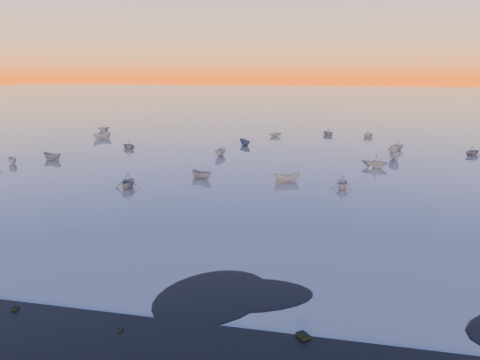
% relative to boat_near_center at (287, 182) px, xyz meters
% --- Properties ---
extents(ground, '(600.00, 600.00, 0.00)m').
position_rel_boat_near_center_xyz_m(ground, '(-5.90, 65.58, 0.00)').
color(ground, slate).
rests_on(ground, ground).
extents(mud_lobes, '(140.00, 6.00, 0.07)m').
position_rel_boat_near_center_xyz_m(mud_lobes, '(-5.90, -35.42, 0.01)').
color(mud_lobes, black).
rests_on(mud_lobes, ground).
extents(moored_fleet, '(124.00, 58.00, 1.20)m').
position_rel_boat_near_center_xyz_m(moored_fleet, '(-5.90, 18.58, 0.00)').
color(moored_fleet, '#B9B9B4').
rests_on(moored_fleet, ground).
extents(boat_near_center, '(3.03, 4.03, 1.29)m').
position_rel_boat_near_center_xyz_m(boat_near_center, '(0.00, 0.00, 0.00)').
color(boat_near_center, '#B9B9B4').
rests_on(boat_near_center, ground).
extents(boat_near_right, '(3.63, 1.68, 1.26)m').
position_rel_boat_near_center_xyz_m(boat_near_right, '(7.43, -2.09, 0.00)').
color(boat_near_right, '#B9B9B4').
rests_on(boat_near_right, ground).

